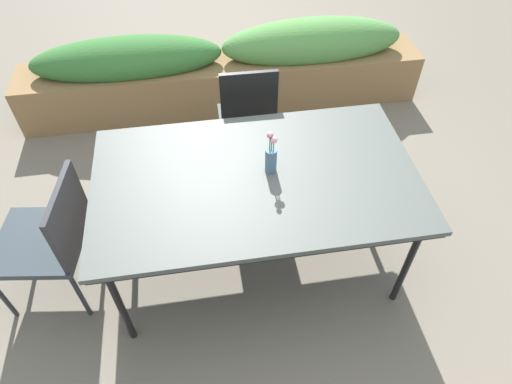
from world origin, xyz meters
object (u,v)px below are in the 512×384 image
object	(u,v)px
chair_far_side	(248,117)
flower_vase	(271,156)
chair_end_left	(50,235)
dining_table	(256,182)
planter_box	(225,70)

from	to	relation	value
chair_far_side	flower_vase	bearing A→B (deg)	-87.54
chair_far_side	flower_vase	distance (m)	0.86
chair_far_side	chair_end_left	size ratio (longest dim) A/B	1.13
chair_far_side	dining_table	bearing A→B (deg)	-93.72
chair_end_left	flower_vase	bearing A→B (deg)	-79.96
dining_table	chair_end_left	world-z (taller)	chair_end_left
chair_far_side	flower_vase	xyz separation A→B (m)	(0.02, -0.79, 0.34)
dining_table	chair_far_side	size ratio (longest dim) A/B	1.84
chair_far_side	planter_box	xyz separation A→B (m)	(-0.07, 0.94, -0.19)
dining_table	flower_vase	distance (m)	0.18
chair_end_left	planter_box	world-z (taller)	chair_end_left
chair_far_side	planter_box	world-z (taller)	chair_far_side
dining_table	planter_box	bearing A→B (deg)	90.05
dining_table	chair_end_left	size ratio (longest dim) A/B	2.08
chair_far_side	chair_end_left	bearing A→B (deg)	-145.39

